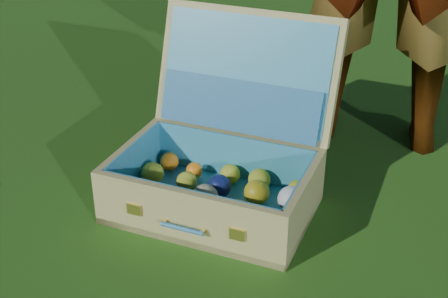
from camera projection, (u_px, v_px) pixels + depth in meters
ground at (177, 246)px, 1.63m from camera, size 60.00×60.00×0.00m
suitcase at (225, 154)px, 1.77m from camera, size 0.57×0.55×0.50m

